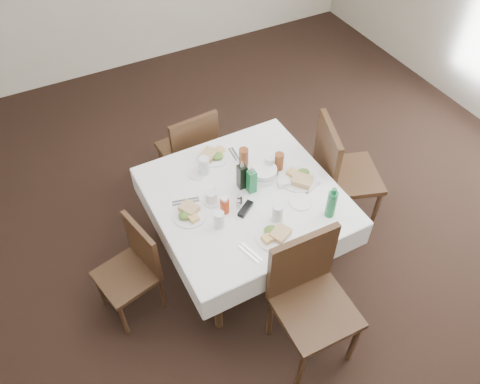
{
  "coord_description": "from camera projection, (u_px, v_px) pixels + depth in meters",
  "views": [
    {
      "loc": [
        -1.3,
        -1.84,
        3.28
      ],
      "look_at": [
        -0.24,
        0.19,
        0.8
      ],
      "focal_mm": 35.0,
      "sensor_mm": 36.0,
      "label": 1
    }
  ],
  "objects": [
    {
      "name": "ground_plane",
      "position": [
        276.0,
        262.0,
        3.92
      ],
      "size": [
        7.0,
        7.0,
        0.0
      ],
      "primitive_type": "plane",
      "color": "black"
    },
    {
      "name": "room_shell",
      "position": [
        293.0,
        92.0,
        2.67
      ],
      "size": [
        6.04,
        7.04,
        2.8
      ],
      "color": "beige",
      "rests_on": "ground"
    },
    {
      "name": "dining_table",
      "position": [
        245.0,
        201.0,
        3.47
      ],
      "size": [
        1.33,
        1.33,
        0.76
      ],
      "color": "#322315",
      "rests_on": "ground"
    },
    {
      "name": "chair_north",
      "position": [
        191.0,
        148.0,
        4.11
      ],
      "size": [
        0.47,
        0.47,
        0.92
      ],
      "color": "#322315",
      "rests_on": "ground"
    },
    {
      "name": "chair_south",
      "position": [
        309.0,
        292.0,
        3.06
      ],
      "size": [
        0.5,
        0.5,
        1.03
      ],
      "color": "#322315",
      "rests_on": "ground"
    },
    {
      "name": "chair_east",
      "position": [
        338.0,
        169.0,
        3.83
      ],
      "size": [
        0.63,
        0.63,
        1.04
      ],
      "color": "#322315",
      "rests_on": "ground"
    },
    {
      "name": "chair_west",
      "position": [
        134.0,
        265.0,
        3.35
      ],
      "size": [
        0.47,
        0.47,
        0.82
      ],
      "color": "#322315",
      "rests_on": "ground"
    },
    {
      "name": "meal_north",
      "position": [
        213.0,
        155.0,
        3.67
      ],
      "size": [
        0.26,
        0.26,
        0.06
      ],
      "color": "white",
      "rests_on": "dining_table"
    },
    {
      "name": "meal_south",
      "position": [
        275.0,
        235.0,
        3.13
      ],
      "size": [
        0.25,
        0.25,
        0.06
      ],
      "color": "white",
      "rests_on": "dining_table"
    },
    {
      "name": "meal_east",
      "position": [
        300.0,
        178.0,
        3.49
      ],
      "size": [
        0.28,
        0.28,
        0.06
      ],
      "color": "white",
      "rests_on": "dining_table"
    },
    {
      "name": "meal_west",
      "position": [
        189.0,
        213.0,
        3.26
      ],
      "size": [
        0.24,
        0.24,
        0.05
      ],
      "color": "white",
      "rests_on": "dining_table"
    },
    {
      "name": "side_plate_a",
      "position": [
        198.0,
        174.0,
        3.55
      ],
      "size": [
        0.14,
        0.14,
        0.01
      ],
      "color": "white",
      "rests_on": "dining_table"
    },
    {
      "name": "side_plate_b",
      "position": [
        301.0,
        202.0,
        3.36
      ],
      "size": [
        0.17,
        0.17,
        0.01
      ],
      "color": "white",
      "rests_on": "dining_table"
    },
    {
      "name": "water_n",
      "position": [
        204.0,
        166.0,
        3.51
      ],
      "size": [
        0.08,
        0.08,
        0.15
      ],
      "color": "silver",
      "rests_on": "dining_table"
    },
    {
      "name": "water_s",
      "position": [
        278.0,
        213.0,
        3.2
      ],
      "size": [
        0.08,
        0.08,
        0.14
      ],
      "color": "silver",
      "rests_on": "dining_table"
    },
    {
      "name": "water_e",
      "position": [
        269.0,
        164.0,
        3.54
      ],
      "size": [
        0.07,
        0.07,
        0.12
      ],
      "color": "silver",
      "rests_on": "dining_table"
    },
    {
      "name": "water_w",
      "position": [
        219.0,
        220.0,
        3.16
      ],
      "size": [
        0.07,
        0.07,
        0.13
      ],
      "color": "silver",
      "rests_on": "dining_table"
    },
    {
      "name": "iced_tea_a",
      "position": [
        244.0,
        157.0,
        3.57
      ],
      "size": [
        0.07,
        0.07,
        0.15
      ],
      "color": "brown",
      "rests_on": "dining_table"
    },
    {
      "name": "iced_tea_b",
      "position": [
        279.0,
        161.0,
        3.54
      ],
      "size": [
        0.07,
        0.07,
        0.15
      ],
      "color": "brown",
      "rests_on": "dining_table"
    },
    {
      "name": "bread_basket",
      "position": [
        264.0,
        172.0,
        3.52
      ],
      "size": [
        0.22,
        0.22,
        0.07
      ],
      "color": "silver",
      "rests_on": "dining_table"
    },
    {
      "name": "oil_cruet_dark",
      "position": [
        242.0,
        176.0,
        3.39
      ],
      "size": [
        0.06,
        0.06,
        0.26
      ],
      "color": "black",
      "rests_on": "dining_table"
    },
    {
      "name": "oil_cruet_green",
      "position": [
        252.0,
        181.0,
        3.36
      ],
      "size": [
        0.06,
        0.06,
        0.25
      ],
      "color": "#166C38",
      "rests_on": "dining_table"
    },
    {
      "name": "ketchup_bottle",
      "position": [
        225.0,
        205.0,
        3.25
      ],
      "size": [
        0.06,
        0.06,
        0.14
      ],
      "color": "#A52B0A",
      "rests_on": "dining_table"
    },
    {
      "name": "salt_shaker",
      "position": [
        238.0,
        204.0,
        3.3
      ],
      "size": [
        0.03,
        0.03,
        0.07
      ],
      "color": "white",
      "rests_on": "dining_table"
    },
    {
      "name": "pepper_shaker",
      "position": [
        240.0,
        199.0,
        3.33
      ],
      "size": [
        0.04,
        0.04,
        0.08
      ],
      "color": "#382317",
      "rests_on": "dining_table"
    },
    {
      "name": "coffee_mug",
      "position": [
        212.0,
        197.0,
        3.33
      ],
      "size": [
        0.13,
        0.13,
        0.1
      ],
      "color": "white",
      "rests_on": "dining_table"
    },
    {
      "name": "sunglasses",
      "position": [
        245.0,
        209.0,
        3.3
      ],
      "size": [
        0.15,
        0.12,
        0.03
      ],
      "color": "black",
      "rests_on": "dining_table"
    },
    {
      "name": "green_bottle",
      "position": [
        331.0,
        204.0,
        3.2
      ],
      "size": [
        0.07,
        0.07,
        0.26
      ],
      "color": "#166C38",
      "rests_on": "dining_table"
    },
    {
      "name": "sugar_caddy",
      "position": [
        284.0,
        184.0,
        3.45
      ],
      "size": [
        0.11,
        0.08,
        0.05
      ],
      "color": "white",
      "rests_on": "dining_table"
    },
    {
      "name": "cutlery_n",
      "position": [
        234.0,
        154.0,
        3.7
      ],
      "size": [
        0.05,
        0.16,
        0.01
      ],
      "color": "silver",
      "rests_on": "dining_table"
    },
    {
      "name": "cutlery_s",
      "position": [
        250.0,
        253.0,
        3.05
      ],
      "size": [
        0.09,
        0.19,
        0.01
      ],
      "color": "silver",
      "rests_on": "dining_table"
    },
    {
      "name": "cutlery_e",
      "position": [
        310.0,
        189.0,
        3.45
      ],
      "size": [
        0.2,
        0.11,
        0.01
      ],
      "color": "silver",
      "rests_on": "dining_table"
    },
    {
      "name": "cutlery_w",
      "position": [
        186.0,
        202.0,
        3.36
      ],
      "size": [
        0.2,
        0.09,
        0.01
      ],
      "color": "silver",
      "rests_on": "dining_table"
    }
  ]
}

